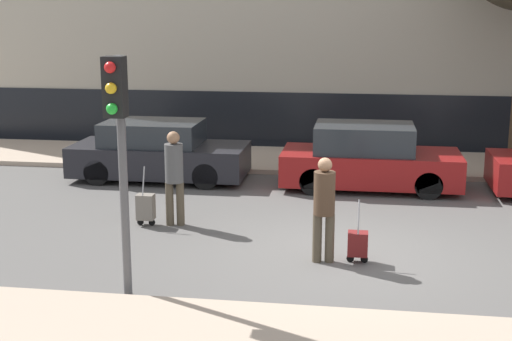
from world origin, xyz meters
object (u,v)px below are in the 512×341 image
at_px(parked_car_1, 369,159).
at_px(trolley_right, 358,244).
at_px(parked_car_0, 158,152).
at_px(trolley_left, 146,207).
at_px(pedestrian_right, 324,203).
at_px(pedestrian_left, 174,172).
at_px(traffic_light, 118,128).

relative_size(parked_car_1, trolley_right, 3.79).
height_order(parked_car_0, trolley_left, parked_car_0).
relative_size(parked_car_0, trolley_left, 3.61).
relative_size(trolley_left, pedestrian_right, 0.67).
bearing_deg(pedestrian_left, parked_car_1, 32.99).
height_order(trolley_left, traffic_light, traffic_light).
bearing_deg(parked_car_1, trolley_left, -139.65).
distance_m(parked_car_0, trolley_right, 6.96).
bearing_deg(trolley_left, pedestrian_left, 10.59).
xyz_separation_m(parked_car_0, traffic_light, (1.55, -7.02, 1.77)).
xyz_separation_m(pedestrian_left, trolley_right, (3.41, -1.53, -0.71)).
relative_size(pedestrian_right, traffic_light, 0.51).
bearing_deg(pedestrian_right, trolley_right, 179.92).
distance_m(parked_car_0, pedestrian_right, 6.64).
xyz_separation_m(trolley_left, trolley_right, (3.96, -1.43, -0.05)).
height_order(trolley_right, traffic_light, traffic_light).
bearing_deg(trolley_right, pedestrian_left, 155.90).
relative_size(parked_car_1, pedestrian_left, 2.22).
bearing_deg(traffic_light, trolley_left, 102.38).
xyz_separation_m(parked_car_0, parked_car_1, (4.94, -0.13, 0.02)).
distance_m(trolley_left, trolley_right, 4.20).
bearing_deg(traffic_light, pedestrian_left, 93.31).
xyz_separation_m(pedestrian_left, pedestrian_right, (2.87, -1.58, -0.05)).
bearing_deg(pedestrian_left, trolley_right, -34.63).
height_order(parked_car_1, traffic_light, traffic_light).
relative_size(trolley_left, traffic_light, 0.34).
distance_m(parked_car_1, pedestrian_right, 5.05).
bearing_deg(pedestrian_right, pedestrian_left, -34.84).
bearing_deg(parked_car_1, pedestrian_left, -136.48).
bearing_deg(trolley_right, parked_car_1, 87.97).
xyz_separation_m(trolley_left, traffic_light, (0.74, -3.38, 2.07)).
xyz_separation_m(pedestrian_left, traffic_light, (0.20, -3.49, 1.40)).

